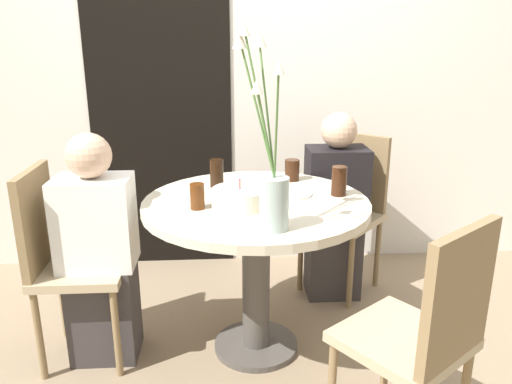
# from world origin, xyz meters

# --- Properties ---
(ground_plane) EXTENTS (16.00, 16.00, 0.00)m
(ground_plane) POSITION_xyz_m (0.00, 0.00, 0.00)
(ground_plane) COLOR #89755B
(wall_back) EXTENTS (8.00, 0.05, 2.60)m
(wall_back) POSITION_xyz_m (0.00, 1.09, 1.30)
(wall_back) COLOR silver
(wall_back) RESTS_ON ground_plane
(doorway_panel) EXTENTS (0.90, 0.01, 2.05)m
(doorway_panel) POSITION_xyz_m (-0.54, 1.06, 1.02)
(doorway_panel) COLOR black
(doorway_panel) RESTS_ON ground_plane
(dining_table) EXTENTS (1.04, 1.04, 0.78)m
(dining_table) POSITION_xyz_m (0.00, 0.00, 0.62)
(dining_table) COLOR beige
(dining_table) RESTS_ON ground_plane
(chair_left_flank) EXTENTS (0.57, 0.57, 0.94)m
(chair_left_flank) POSITION_xyz_m (0.60, 0.66, 0.54)
(chair_left_flank) COLOR tan
(chair_left_flank) RESTS_ON ground_plane
(chair_near_front) EXTENTS (0.40, 0.40, 0.94)m
(chair_near_front) POSITION_xyz_m (-0.89, -0.00, 0.54)
(chair_near_front) COLOR tan
(chair_near_front) RESTS_ON ground_plane
(chair_far_back) EXTENTS (0.56, 0.56, 0.94)m
(chair_far_back) POSITION_xyz_m (0.53, -0.71, 0.54)
(chair_far_back) COLOR tan
(chair_far_back) RESTS_ON ground_plane
(birthday_cake) EXTENTS (0.25, 0.25, 0.13)m
(birthday_cake) POSITION_xyz_m (-0.08, -0.09, 0.82)
(birthday_cake) COLOR white
(birthday_cake) RESTS_ON dining_table
(flower_vase) EXTENTS (0.21, 0.32, 0.76)m
(flower_vase) POSITION_xyz_m (0.03, -0.35, 1.01)
(flower_vase) COLOR #9EB2AD
(flower_vase) RESTS_ON dining_table
(side_plate) EXTENTS (0.19, 0.19, 0.01)m
(side_plate) POSITION_xyz_m (0.17, 0.07, 0.78)
(side_plate) COLOR silver
(side_plate) RESTS_ON dining_table
(drink_glass_0) EXTENTS (0.06, 0.06, 0.11)m
(drink_glass_0) POSITION_xyz_m (-0.26, -0.10, 0.84)
(drink_glass_0) COLOR #51280F
(drink_glass_0) RESTS_ON dining_table
(drink_glass_1) EXTENTS (0.08, 0.08, 0.11)m
(drink_glass_1) POSITION_xyz_m (0.21, 0.32, 0.83)
(drink_glass_1) COLOR #33190C
(drink_glass_1) RESTS_ON dining_table
(drink_glass_2) EXTENTS (0.07, 0.07, 0.14)m
(drink_glass_2) POSITION_xyz_m (0.39, 0.06, 0.85)
(drink_glass_2) COLOR #33190C
(drink_glass_2) RESTS_ON dining_table
(drink_glass_3) EXTENTS (0.07, 0.07, 0.14)m
(drink_glass_3) POSITION_xyz_m (-0.18, 0.23, 0.85)
(drink_glass_3) COLOR black
(drink_glass_3) RESTS_ON dining_table
(person_guest) EXTENTS (0.34, 0.24, 1.10)m
(person_guest) POSITION_xyz_m (0.49, 0.54, 0.52)
(person_guest) COLOR #383333
(person_guest) RESTS_ON ground_plane
(person_woman) EXTENTS (0.34, 0.24, 1.10)m
(person_woman) POSITION_xyz_m (-0.73, -0.00, 0.52)
(person_woman) COLOR #383333
(person_woman) RESTS_ON ground_plane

